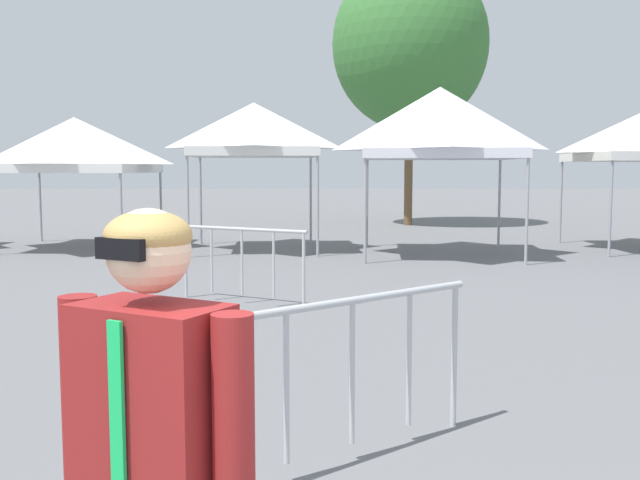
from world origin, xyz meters
The scene contains 7 objects.
canopy_tent_far_right centered at (-6.24, 16.39, 2.45)m, with size 3.51×3.51×3.10m.
canopy_tent_center centered at (-1.97, 16.07, 2.79)m, with size 3.10×3.10×3.42m.
canopy_tent_behind_right centered at (2.16, 15.05, 2.88)m, with size 3.57×3.57×3.66m.
person_foreground centered at (-0.90, 1.19, 1.03)m, with size 0.59×0.41×1.78m.
tree_behind_tents_center centered at (2.54, 23.58, 5.99)m, with size 5.15×5.15×8.84m.
crowd_barrier_by_lift centered at (-0.23, 3.79, 0.75)m, with size 1.66×1.36×1.08m.
crowd_barrier_near_person centered at (-1.54, 9.28, 0.75)m, with size 1.87×1.04×1.08m.
Camera 1 is at (-0.44, -0.71, 1.88)m, focal length 40.35 mm.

